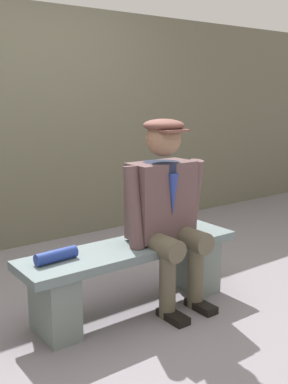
{
  "coord_description": "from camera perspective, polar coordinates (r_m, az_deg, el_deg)",
  "views": [
    {
      "loc": [
        1.67,
        2.38,
        1.45
      ],
      "look_at": [
        -0.1,
        0.0,
        0.81
      ],
      "focal_mm": 42.77,
      "sensor_mm": 36.0,
      "label": 1
    }
  ],
  "objects": [
    {
      "name": "bench",
      "position": [
        3.13,
        -1.45,
        -9.52
      ],
      "size": [
        1.56,
        0.41,
        0.46
      ],
      "color": "slate",
      "rests_on": "ground"
    },
    {
      "name": "rolled_magazine",
      "position": [
        2.82,
        -10.89,
        -7.79
      ],
      "size": [
        0.27,
        0.09,
        0.07
      ],
      "primitive_type": "cylinder",
      "rotation": [
        0.0,
        1.57,
        0.07
      ],
      "color": "navy",
      "rests_on": "bench"
    },
    {
      "name": "ground_plane",
      "position": [
        3.25,
        -1.42,
        -14.33
      ],
      "size": [
        30.0,
        30.0,
        0.0
      ],
      "primitive_type": "plane",
      "color": "gray"
    },
    {
      "name": "seated_man",
      "position": [
        3.11,
        2.74,
        -1.51
      ],
      "size": [
        0.62,
        0.53,
        1.29
      ],
      "color": "brown",
      "rests_on": "ground"
    },
    {
      "name": "stadium_wall",
      "position": [
        4.55,
        -15.09,
        7.78
      ],
      "size": [
        12.0,
        0.24,
        2.27
      ],
      "primitive_type": "cube",
      "color": "#615E4B",
      "rests_on": "ground"
    }
  ]
}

